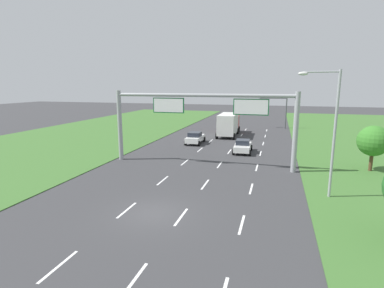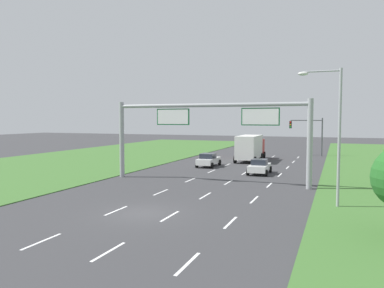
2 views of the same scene
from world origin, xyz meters
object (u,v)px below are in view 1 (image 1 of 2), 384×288
car_near_red (195,138)px  roadside_tree_mid (373,141)px  car_lead_silver (243,146)px  traffic_light_mast (275,106)px  street_lamp (329,123)px  box_truck (229,124)px  sign_gantry (202,114)px

car_near_red → roadside_tree_mid: bearing=-25.4°
car_lead_silver → traffic_light_mast: size_ratio=0.72×
car_near_red → street_lamp: size_ratio=0.50×
car_near_red → roadside_tree_mid: size_ratio=1.04×
box_truck → car_lead_silver: bearing=-74.2°
street_lamp → box_truck: bearing=113.5°
car_lead_silver → box_truck: bearing=105.3°
car_lead_silver → box_truck: size_ratio=0.47×
car_near_red → car_lead_silver: car_near_red is taller
car_near_red → sign_gantry: 11.63m
sign_gantry → street_lamp: street_lamp is taller
sign_gantry → box_truck: bearing=90.9°
box_truck → traffic_light_mast: traffic_light_mast is taller
car_near_red → box_truck: 8.24m
car_near_red → sign_gantry: size_ratio=0.25×
sign_gantry → street_lamp: (9.96, -5.68, 0.19)m
street_lamp → roadside_tree_mid: (4.89, 7.80, -2.34)m
car_near_red → street_lamp: bearing=-51.2°
car_near_red → sign_gantry: (3.49, -10.30, 4.13)m
car_lead_silver → street_lamp: bearing=-62.4°
car_near_red → box_truck: bearing=65.6°
traffic_light_mast → roadside_tree_mid: bearing=-71.2°
box_truck → roadside_tree_mid: 21.82m
roadside_tree_mid → car_lead_silver: bearing=159.1°
car_lead_silver → roadside_tree_mid: (11.74, -4.49, 2.00)m
traffic_light_mast → street_lamp: size_ratio=0.66×
car_near_red → traffic_light_mast: traffic_light_mast is taller
traffic_light_mast → car_lead_silver: bearing=-98.4°
car_lead_silver → street_lamp: size_ratio=0.47×
street_lamp → traffic_light_mast: bearing=96.5°
roadside_tree_mid → traffic_light_mast: bearing=108.8°
box_truck → street_lamp: street_lamp is taller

